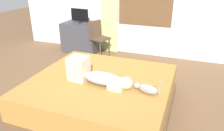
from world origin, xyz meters
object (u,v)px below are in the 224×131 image
Objects in this scene: bed at (101,94)px; chair_by_desk at (98,36)px; person_lying at (96,75)px; desk at (81,37)px; tv_monitor at (80,16)px; cat at (146,89)px; cup at (91,22)px.

chair_by_desk reaches higher than bed.
desk is (-1.50, 2.34, -0.23)m from person_lying.
person_lying is 2.35m from chair_by_desk.
tv_monitor is 0.73m from chair_by_desk.
cup is (-1.89, 2.36, 0.23)m from cat.
chair_by_desk reaches higher than person_lying.
chair_by_desk is (0.24, -0.17, -0.28)m from cup.
tv_monitor is (-0.01, -0.00, 0.55)m from desk.
person_lying is 2.79m from desk.
desk is (-2.21, 2.39, -0.19)m from cat.
person_lying is at bearing -62.99° from cup.
cup is at bearing 128.72° from cat.
cup is at bearing -4.16° from tv_monitor.
desk is at bearing 124.08° from bed.
cat is 3.28m from tv_monitor.
person_lying is 2.80m from tv_monitor.
cat is at bearing -47.23° from desk.
chair_by_desk is (-1.65, 2.20, -0.05)m from cat.
bed is at bearing -55.92° from desk.
desk is 0.52m from cup.
cat is 3.04m from cup.
bed is at bearing -61.57° from cup.
tv_monitor reaches higher than bed.
cat is 3.26m from desk.
tv_monitor is at bearing 175.84° from cup.
cat is 0.41× the size of chair_by_desk.
chair_by_desk is (0.57, -0.19, -0.41)m from tv_monitor.
bed is 5.71× the size of cat.
cat is (0.71, -0.04, -0.05)m from person_lying.
cup is (0.31, -0.02, 0.41)m from desk.
cat is at bearing -12.98° from bed.
desk is (-1.51, 2.23, 0.13)m from bed.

